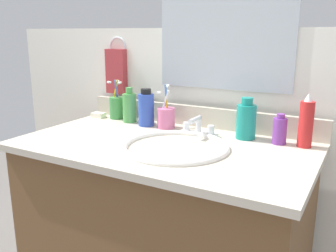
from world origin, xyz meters
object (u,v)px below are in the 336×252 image
(cup_pink, at_px, (166,117))
(bottle_toner_green, at_px, (130,107))
(bottle_mouthwash_teal, at_px, (246,121))
(bottle_cream_purple, at_px, (280,130))
(cup_green, at_px, (117,107))
(soap_bar, at_px, (99,115))
(bottle_spray_red, at_px, (306,123))
(bottle_shampoo_blue, at_px, (146,109))
(hand_towel, at_px, (116,71))
(faucet, at_px, (198,129))

(cup_pink, bearing_deg, bottle_toner_green, 176.18)
(bottle_mouthwash_teal, relative_size, bottle_cream_purple, 1.42)
(bottle_mouthwash_teal, distance_m, cup_green, 0.66)
(cup_pink, relative_size, cup_green, 1.02)
(bottle_mouthwash_teal, relative_size, cup_pink, 0.84)
(bottle_cream_purple, bearing_deg, soap_bar, 179.20)
(cup_green, height_order, soap_bar, cup_green)
(bottle_toner_green, bearing_deg, cup_pink, -3.82)
(bottle_mouthwash_teal, bearing_deg, cup_pink, -178.64)
(bottle_mouthwash_teal, height_order, bottle_cream_purple, bottle_mouthwash_teal)
(soap_bar, bearing_deg, bottle_cream_purple, -0.80)
(bottle_spray_red, relative_size, cup_pink, 1.02)
(bottle_cream_purple, xyz_separation_m, bottle_shampoo_blue, (-0.59, -0.01, 0.02))
(bottle_cream_purple, relative_size, soap_bar, 1.81)
(hand_towel, height_order, bottle_toner_green, hand_towel)
(hand_towel, relative_size, faucet, 1.38)
(faucet, xyz_separation_m, bottle_cream_purple, (0.32, 0.05, 0.02))
(bottle_spray_red, distance_m, bottle_shampoo_blue, 0.68)
(faucet, relative_size, bottle_mouthwash_teal, 0.97)
(bottle_toner_green, bearing_deg, bottle_spray_red, -0.52)
(bottle_mouthwash_teal, xyz_separation_m, bottle_toner_green, (-0.56, 0.01, -0.00))
(cup_pink, bearing_deg, cup_green, 171.95)
(bottle_mouthwash_teal, xyz_separation_m, cup_green, (-0.66, 0.03, -0.02))
(faucet, distance_m, bottle_spray_red, 0.42)
(bottle_spray_red, bearing_deg, bottle_toner_green, 179.48)
(cup_pink, distance_m, cup_green, 0.31)
(bottle_spray_red, height_order, bottle_mouthwash_teal, bottle_spray_red)
(hand_towel, height_order, faucet, hand_towel)
(soap_bar, bearing_deg, bottle_spray_red, -0.35)
(bottle_shampoo_blue, xyz_separation_m, cup_pink, (0.10, 0.01, -0.03))
(bottle_spray_red, bearing_deg, soap_bar, 179.65)
(bottle_toner_green, height_order, bottle_shampoo_blue, bottle_shampoo_blue)
(faucet, bearing_deg, hand_towel, 162.71)
(faucet, distance_m, cup_green, 0.49)
(soap_bar, bearing_deg, bottle_mouthwash_teal, -0.30)
(bottle_spray_red, relative_size, bottle_toner_green, 1.22)
(bottle_spray_red, distance_m, soap_bar, 0.98)
(bottle_spray_red, xyz_separation_m, bottle_mouthwash_teal, (-0.22, 0.00, -0.02))
(faucet, relative_size, bottle_toner_green, 0.98)
(hand_towel, bearing_deg, cup_pink, -18.54)
(cup_pink, bearing_deg, bottle_mouthwash_teal, 1.36)
(hand_towel, xyz_separation_m, soap_bar, (-0.04, -0.11, -0.21))
(hand_towel, xyz_separation_m, faucet, (0.53, -0.16, -0.19))
(faucet, distance_m, soap_bar, 0.57)
(bottle_toner_green, bearing_deg, faucet, -8.94)
(bottle_mouthwash_teal, distance_m, bottle_toner_green, 0.56)
(faucet, relative_size, bottle_cream_purple, 1.38)
(bottle_mouthwash_teal, bearing_deg, soap_bar, 179.70)
(bottle_cream_purple, distance_m, soap_bar, 0.89)
(bottle_spray_red, relative_size, soap_bar, 3.12)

